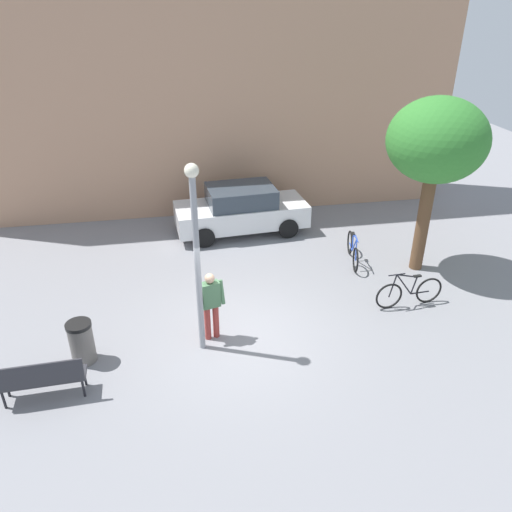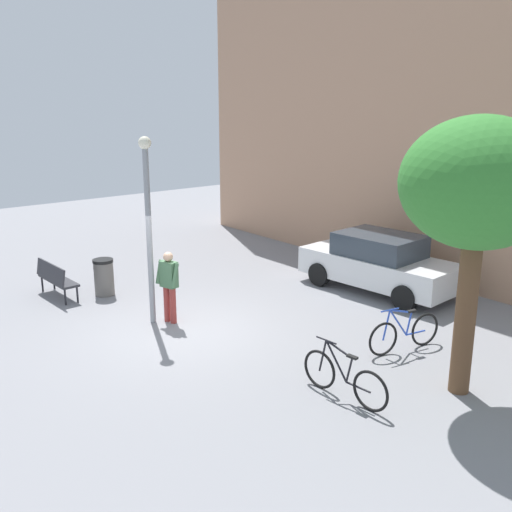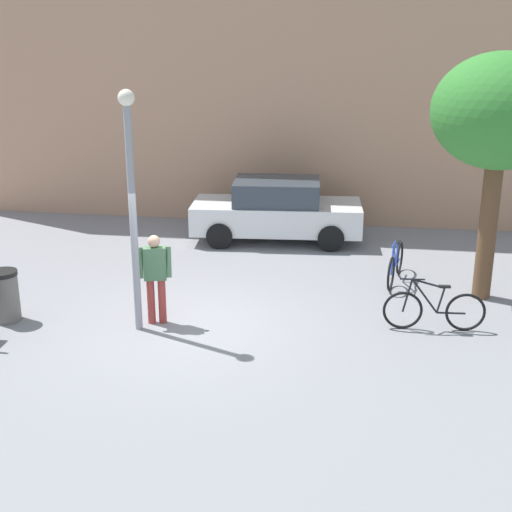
% 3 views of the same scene
% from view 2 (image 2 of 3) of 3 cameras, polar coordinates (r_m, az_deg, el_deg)
% --- Properties ---
extents(ground_plane, '(36.00, 36.00, 0.00)m').
position_cam_2_polar(ground_plane, '(13.26, -7.07, -7.15)').
color(ground_plane, gray).
extents(building_facade, '(17.29, 2.00, 9.11)m').
position_cam_2_polar(building_facade, '(18.01, 15.79, 13.15)').
color(building_facade, tan).
rests_on(building_facade, ground_plane).
extents(lamppost, '(0.28, 0.28, 4.22)m').
position_cam_2_polar(lamppost, '(13.12, -10.44, 3.88)').
color(lamppost, gray).
rests_on(lamppost, ground_plane).
extents(person_by_lamppost, '(0.63, 0.39, 1.67)m').
position_cam_2_polar(person_by_lamppost, '(13.44, -8.46, -2.53)').
color(person_by_lamppost, '#9E3833').
rests_on(person_by_lamppost, ground_plane).
extents(park_bench, '(1.62, 0.54, 0.92)m').
position_cam_2_polar(park_bench, '(15.94, -18.95, -1.96)').
color(park_bench, '#2D2D33').
rests_on(park_bench, ground_plane).
extents(plaza_tree, '(2.54, 2.54, 4.76)m').
position_cam_2_polar(plaza_tree, '(10.12, 20.80, 6.36)').
color(plaza_tree, brown).
rests_on(plaza_tree, ground_plane).
extents(bicycle_black, '(1.81, 0.18, 0.97)m').
position_cam_2_polar(bicycle_black, '(10.31, 8.52, -11.66)').
color(bicycle_black, black).
rests_on(bicycle_black, ground_plane).
extents(bicycle_blue, '(0.41, 1.78, 0.97)m').
position_cam_2_polar(bicycle_blue, '(12.38, 14.21, -7.27)').
color(bicycle_blue, black).
rests_on(bicycle_blue, ground_plane).
extents(parked_car_white, '(4.32, 2.07, 1.55)m').
position_cam_2_polar(parked_car_white, '(15.89, 11.82, -0.63)').
color(parked_car_white, silver).
rests_on(parked_car_white, ground_plane).
extents(trash_bin, '(0.53, 0.53, 0.96)m').
position_cam_2_polar(trash_bin, '(15.80, -14.57, -1.99)').
color(trash_bin, '#66605B').
rests_on(trash_bin, ground_plane).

